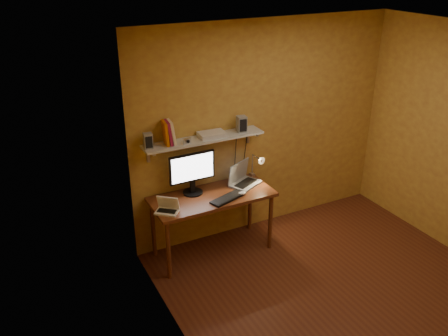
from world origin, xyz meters
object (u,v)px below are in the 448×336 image
monitor (192,171)px  netbook (167,208)px  laptop (242,178)px  speaker_right (242,124)px  keyboard (228,198)px  desk (212,202)px  shelf_camera (187,141)px  desk_lamp (257,163)px  mouse (242,193)px  speaker_left (148,141)px  wall_shelf (204,139)px  router (212,134)px

monitor → netbook: 0.54m
laptop → speaker_right: (0.02, 0.08, 0.65)m
keyboard → speaker_right: bearing=25.8°
desk → shelf_camera: 0.79m
laptop → desk_lamp: bearing=-20.2°
monitor → mouse: 0.62m
keyboard → monitor: bearing=114.5°
mouse → speaker_left: (-0.95, 0.34, 0.69)m
monitor → mouse: (0.48, -0.29, -0.25)m
speaker_right → mouse: bearing=-108.2°
laptop → netbook: (-1.03, -0.22, -0.02)m
monitor → shelf_camera: (-0.06, -0.02, 0.38)m
desk → laptop: (0.45, 0.11, 0.16)m
desk_lamp → mouse: bearing=-142.8°
speaker_left → speaker_right: 1.11m
monitor → netbook: (-0.41, -0.27, -0.22)m
mouse → netbook: bearing=-178.1°
wall_shelf → keyboard: 0.70m
netbook → desk_lamp: size_ratio=0.77×
wall_shelf → router: bearing=1.2°
keyboard → speaker_left: speaker_left is taller
monitor → desk_lamp: 0.83m
wall_shelf → router: router is taller
monitor → speaker_right: size_ratio=2.91×
monitor → shelf_camera: size_ratio=5.33×
speaker_right → router: size_ratio=0.62×
monitor → laptop: monitor is taller
keyboard → speaker_left: 1.08m
monitor → shelf_camera: shelf_camera is taller
keyboard → router: bearing=74.3°
desk → speaker_right: speaker_right is taller
shelf_camera → router: bearing=11.5°
laptop → keyboard: size_ratio=1.00×
netbook → speaker_left: bearing=141.5°
mouse → speaker_right: size_ratio=0.54×
mouse → speaker_left: bearing=164.0°
monitor → router: bearing=8.9°
keyboard → desk: bearing=107.5°
desk_lamp → shelf_camera: (-0.89, 0.00, 0.45)m
desk → speaker_left: size_ratio=8.64×
laptop → keyboard: bearing=-167.4°
netbook → desk_lamp: bearing=51.4°
speaker_left → desk: bearing=-9.3°
desk → router: size_ratio=4.68×
speaker_right → router: bearing=-174.1°
laptop → router: size_ratio=1.43×
desk → desk_lamp: desk_lamp is taller
monitor → keyboard: (0.29, -0.31, -0.26)m
keyboard → speaker_left: (-0.75, 0.36, 0.69)m
keyboard → mouse: size_ratio=4.29×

